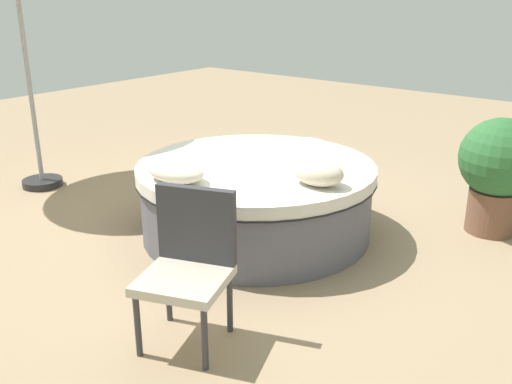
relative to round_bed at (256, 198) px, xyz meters
name	(u,v)px	position (x,y,z in m)	size (l,w,h in m)	color
ground_plane	(256,232)	(0.00, 0.00, -0.34)	(16.00, 16.00, 0.00)	#9E8466
round_bed	(256,198)	(0.00, 0.00, 0.00)	(2.13, 2.13, 0.66)	#595966
throw_pillow_0	(176,171)	(0.22, 0.77, 0.41)	(0.53, 0.35, 0.17)	beige
throw_pillow_1	(318,172)	(-0.74, 0.14, 0.43)	(0.43, 0.31, 0.21)	beige
patio_chair	(190,257)	(-0.70, 1.54, 0.22)	(0.66, 0.65, 0.98)	#333338
planter	(498,168)	(-1.68, -1.37, 0.28)	(0.71, 0.71, 1.06)	brown
side_table	(307,158)	(0.59, -1.71, -0.13)	(0.41, 0.41, 0.41)	#B7B7BC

